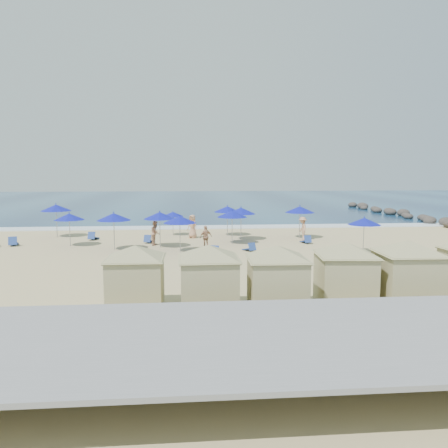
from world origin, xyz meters
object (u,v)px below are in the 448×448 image
Objects in this scene: umbrella_1 at (69,217)px; beachgoer_2 at (303,229)px; trash_bin at (273,261)px; cabana_0 at (136,270)px; umbrella_9 at (227,209)px; umbrella_5 at (160,216)px; umbrella_11 at (364,221)px; beachgoer_0 at (156,233)px; cabana_1 at (209,270)px; umbrella_10 at (300,209)px; umbrella_3 at (114,217)px; beachgoer_3 at (192,226)px; rock_jetty at (395,213)px; umbrella_6 at (180,220)px; umbrella_7 at (241,211)px; beachgoer_1 at (206,237)px; umbrella_4 at (173,214)px; cabana_2 at (277,270)px; cabana_4 at (408,265)px; umbrella_2 at (56,208)px.

umbrella_1 is 1.32× the size of beachgoer_2.
umbrella_1 is (-12.91, 8.19, 1.72)m from trash_bin.
cabana_0 is at bearing -32.50° from beachgoer_2.
umbrella_1 is 12.29m from umbrella_9.
umbrella_5 is 1.07× the size of umbrella_11.
beachgoer_0 is at bearing 109.24° from umbrella_5.
umbrella_1 is at bearing 170.16° from umbrella_5.
cabana_1 reaches higher than umbrella_5.
beachgoer_0 is (-13.56, 4.53, -1.21)m from umbrella_11.
umbrella_5 is at bearing -76.87° from beachgoer_2.
cabana_1 is at bearing -133.47° from umbrella_11.
cabana_1 is at bearing -10.69° from cabana_0.
umbrella_10 is at bearing 58.02° from cabana_0.
beachgoer_3 is at bearing 43.88° from umbrella_3.
beachgoer_2 is (-16.13, -17.79, 0.55)m from rock_jetty.
umbrella_3 is 1.05× the size of umbrella_6.
umbrella_9 is 1.05× the size of umbrella_11.
beachgoer_1 is (-2.85, -3.45, -1.48)m from umbrella_7.
rock_jetty is at bearing 46.17° from umbrella_10.
cabana_0 is 1.67× the size of umbrella_7.
umbrella_4 is at bearing 87.75° from cabana_0.
umbrella_5 is 11.23m from umbrella_10.
umbrella_9 reaches higher than umbrella_11.
cabana_1 reaches higher than umbrella_10.
umbrella_11 is (6.64, 3.68, 1.71)m from trash_bin.
cabana_2 is (2.52, -0.17, -0.02)m from cabana_1.
cabana_4 is at bearing -104.41° from umbrella_11.
beachgoer_1 is at bearing 105.05° from trash_bin.
umbrella_7 is 0.99× the size of umbrella_10.
rock_jetty is at bearing 51.70° from cabana_0.
cabana_4 is at bearing -137.57° from beachgoer_0.
cabana_4 reaches higher than cabana_0.
rock_jetty is 13.10× the size of umbrella_4.
cabana_0 reaches higher than umbrella_1.
trash_bin is 19.87m from umbrella_2.
beachgoer_3 is at bearing 144.88° from umbrella_11.
umbrella_2 is 23.57m from umbrella_11.
umbrella_5 is (-0.72, -5.84, 0.47)m from umbrella_4.
umbrella_1 is 8.39m from umbrella_6.
rock_jetty is 5.94× the size of cabana_1.
umbrella_10 is at bearing -71.03° from beachgoer_0.
umbrella_9 reaches higher than beachgoer_3.
cabana_4 is 17.75m from umbrella_5.
umbrella_5 is at bearing 165.47° from umbrella_11.
cabana_2 reaches higher than cabana_0.
cabana_4 is (-16.50, -34.51, 1.29)m from rock_jetty.
umbrella_6 is (-25.42, -22.06, 1.79)m from rock_jetty.
beachgoer_0 is (-1.11, -4.72, -0.89)m from umbrella_4.
umbrella_10 reaches higher than umbrella_4.
cabana_1 is at bearing -79.57° from umbrella_5.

